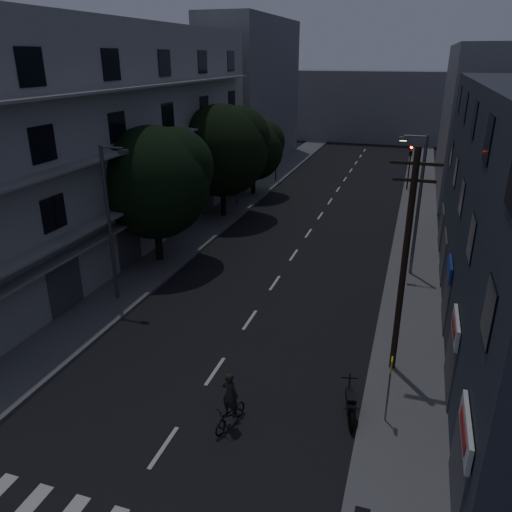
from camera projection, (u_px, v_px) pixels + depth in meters
The scene contains 20 objects.
ground at pixel (310, 231), 36.82m from camera, with size 160.00×160.00×0.00m, color black.
sidewalk_left at pixel (216, 221), 38.92m from camera, with size 3.00×90.00×0.15m, color #565659.
sidewalk_right at pixel (416, 241), 34.66m from camera, with size 3.00×90.00×0.15m, color #565659.
lane_markings at pixel (325, 208), 42.33m from camera, with size 0.15×60.50×0.01m.
building_left at pixel (105, 142), 31.43m from camera, with size 7.00×36.00×14.00m.
building_far_left at pixel (253, 93), 57.54m from camera, with size 6.00×20.00×16.00m, color slate.
building_far_right at pixel (479, 120), 45.99m from camera, with size 6.00×20.00×13.00m, color slate.
building_far_end at pixel (374, 106), 74.68m from camera, with size 24.00×8.00×10.00m, color slate.
tree_near at pixel (155, 178), 29.46m from camera, with size 6.68×6.68×8.24m.
tree_mid at pixel (223, 147), 38.07m from camera, with size 7.00×7.00×8.61m.
tree_far at pixel (254, 148), 44.77m from camera, with size 5.44×5.44×6.73m.
traffic_signal_far_right at pixel (410, 158), 46.61m from camera, with size 0.28×0.37×4.10m.
traffic_signal_far_left at pixel (276, 152), 49.98m from camera, with size 0.28×0.37×4.10m.
street_lamp_left_near at pixel (111, 217), 24.70m from camera, with size 1.51×0.25×8.00m.
street_lamp_right at pixel (417, 200), 27.75m from camera, with size 1.51×0.25×8.00m.
street_lamp_left_far at pixel (238, 153), 41.07m from camera, with size 1.51×0.25×8.00m.
utility_pole at pixel (405, 261), 18.77m from camera, with size 1.80×0.24×9.00m.
bus_stop_sign at pixel (390, 379), 16.88m from camera, with size 0.06×0.35×2.52m.
motorcycle at pixel (350, 404), 17.72m from camera, with size 0.75×2.07×1.34m.
cyclist at pixel (230, 408), 17.21m from camera, with size 1.02×1.82×2.18m.
Camera 1 is at (6.88, -9.38, 12.05)m, focal length 35.00 mm.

